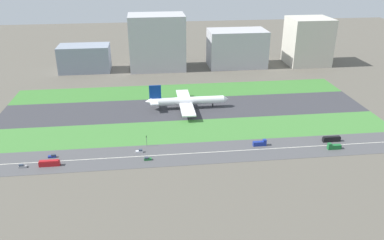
{
  "coord_description": "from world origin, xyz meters",
  "views": [
    {
      "loc": [
        -28.53,
        -278.31,
        113.27
      ],
      "look_at": [
        0.81,
        -36.5,
        6.0
      ],
      "focal_mm": 36.21,
      "sensor_mm": 36.0,
      "label": 1
    }
  ],
  "objects_px": {
    "car_1": "(22,166)",
    "car_0": "(147,159)",
    "truck_0": "(260,143)",
    "terminal_building": "(85,58)",
    "truck_1": "(334,147)",
    "bus_0": "(49,163)",
    "hangar_building": "(157,42)",
    "bus_1": "(331,139)",
    "cargo_warehouse": "(308,41)",
    "airliner": "(186,101)",
    "car_3": "(140,151)",
    "car_2": "(52,156)",
    "traffic_light": "(147,140)",
    "fuel_tank_west": "(148,52)",
    "office_tower": "(237,48)"
  },
  "relations": [
    {
      "from": "car_1",
      "to": "bus_0",
      "type": "xyz_separation_m",
      "value": [
        14.94,
        0.0,
        0.9
      ]
    },
    {
      "from": "hangar_building",
      "to": "fuel_tank_west",
      "type": "distance_m",
      "value": 50.59
    },
    {
      "from": "car_0",
      "to": "bus_0",
      "type": "height_order",
      "value": "bus_0"
    },
    {
      "from": "hangar_building",
      "to": "airliner",
      "type": "bearing_deg",
      "value": -81.52
    },
    {
      "from": "terminal_building",
      "to": "hangar_building",
      "type": "relative_size",
      "value": 0.9
    },
    {
      "from": "car_1",
      "to": "car_0",
      "type": "height_order",
      "value": "same"
    },
    {
      "from": "car_3",
      "to": "car_2",
      "type": "height_order",
      "value": "same"
    },
    {
      "from": "hangar_building",
      "to": "cargo_warehouse",
      "type": "bearing_deg",
      "value": 0.0
    },
    {
      "from": "bus_1",
      "to": "hangar_building",
      "type": "bearing_deg",
      "value": 119.77
    },
    {
      "from": "truck_1",
      "to": "bus_0",
      "type": "relative_size",
      "value": 0.72
    },
    {
      "from": "car_3",
      "to": "bus_0",
      "type": "bearing_deg",
      "value": -168.92
    },
    {
      "from": "hangar_building",
      "to": "office_tower",
      "type": "height_order",
      "value": "hangar_building"
    },
    {
      "from": "car_3",
      "to": "fuel_tank_west",
      "type": "bearing_deg",
      "value": 87.64
    },
    {
      "from": "car_1",
      "to": "hangar_building",
      "type": "height_order",
      "value": "hangar_building"
    },
    {
      "from": "bus_1",
      "to": "terminal_building",
      "type": "height_order",
      "value": "terminal_building"
    },
    {
      "from": "traffic_light",
      "to": "terminal_building",
      "type": "distance_m",
      "value": 184.04
    },
    {
      "from": "airliner",
      "to": "office_tower",
      "type": "distance_m",
      "value": 132.36
    },
    {
      "from": "truck_1",
      "to": "car_0",
      "type": "distance_m",
      "value": 114.9
    },
    {
      "from": "car_3",
      "to": "car_1",
      "type": "height_order",
      "value": "same"
    },
    {
      "from": "airliner",
      "to": "terminal_building",
      "type": "bearing_deg",
      "value": 128.4
    },
    {
      "from": "bus_0",
      "to": "hangar_building",
      "type": "bearing_deg",
      "value": -109.92
    },
    {
      "from": "car_3",
      "to": "car_2",
      "type": "relative_size",
      "value": 1.0
    },
    {
      "from": "airliner",
      "to": "traffic_light",
      "type": "distance_m",
      "value": 67.6
    },
    {
      "from": "bus_1",
      "to": "airliner",
      "type": "bearing_deg",
      "value": 142.02
    },
    {
      "from": "bus_0",
      "to": "cargo_warehouse",
      "type": "relative_size",
      "value": 0.24
    },
    {
      "from": "truck_1",
      "to": "car_1",
      "type": "bearing_deg",
      "value": 0.0
    },
    {
      "from": "truck_0",
      "to": "cargo_warehouse",
      "type": "bearing_deg",
      "value": 60.45
    },
    {
      "from": "bus_1",
      "to": "hangar_building",
      "type": "height_order",
      "value": "hangar_building"
    },
    {
      "from": "bus_1",
      "to": "hangar_building",
      "type": "relative_size",
      "value": 0.21
    },
    {
      "from": "cargo_warehouse",
      "to": "terminal_building",
      "type": "bearing_deg",
      "value": 180.0
    },
    {
      "from": "car_0",
      "to": "cargo_warehouse",
      "type": "relative_size",
      "value": 0.09
    },
    {
      "from": "car_0",
      "to": "office_tower",
      "type": "xyz_separation_m",
      "value": [
        97.01,
        192.0,
        18.01
      ]
    },
    {
      "from": "hangar_building",
      "to": "bus_1",
      "type": "bearing_deg",
      "value": -60.23
    },
    {
      "from": "bus_1",
      "to": "traffic_light",
      "type": "distance_m",
      "value": 118.47
    },
    {
      "from": "airliner",
      "to": "bus_1",
      "type": "relative_size",
      "value": 5.6
    },
    {
      "from": "car_2",
      "to": "car_1",
      "type": "bearing_deg",
      "value": -145.3
    },
    {
      "from": "airliner",
      "to": "bus_0",
      "type": "distance_m",
      "value": 116.63
    },
    {
      "from": "terminal_building",
      "to": "truck_0",
      "type": "bearing_deg",
      "value": -54.43
    },
    {
      "from": "bus_0",
      "to": "terminal_building",
      "type": "relative_size",
      "value": 0.23
    },
    {
      "from": "truck_1",
      "to": "car_2",
      "type": "bearing_deg",
      "value": -3.35
    },
    {
      "from": "car_3",
      "to": "car_2",
      "type": "xyz_separation_m",
      "value": [
        -51.57,
        0.0,
        0.0
      ]
    },
    {
      "from": "car_2",
      "to": "terminal_building",
      "type": "xyz_separation_m",
      "value": [
        -3.25,
        182.0,
        12.21
      ]
    },
    {
      "from": "traffic_light",
      "to": "hangar_building",
      "type": "distance_m",
      "value": 176.11
    },
    {
      "from": "car_3",
      "to": "bus_1",
      "type": "relative_size",
      "value": 0.38
    },
    {
      "from": "truck_0",
      "to": "terminal_building",
      "type": "relative_size",
      "value": 0.17
    },
    {
      "from": "airliner",
      "to": "bus_0",
      "type": "relative_size",
      "value": 5.6
    },
    {
      "from": "truck_1",
      "to": "terminal_building",
      "type": "height_order",
      "value": "terminal_building"
    },
    {
      "from": "car_3",
      "to": "traffic_light",
      "type": "height_order",
      "value": "traffic_light"
    },
    {
      "from": "bus_1",
      "to": "office_tower",
      "type": "xyz_separation_m",
      "value": [
        -21.06,
        182.0,
        17.11
      ]
    },
    {
      "from": "bus_0",
      "to": "bus_1",
      "type": "relative_size",
      "value": 1.0
    }
  ]
}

